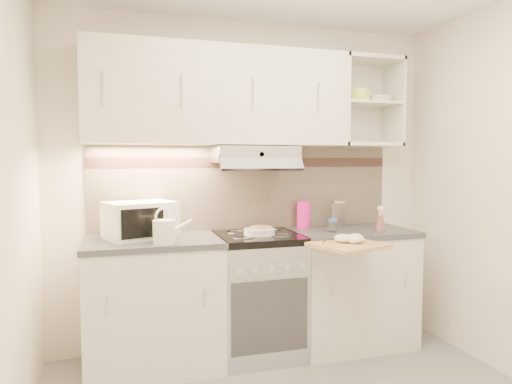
# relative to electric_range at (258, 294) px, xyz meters

# --- Properties ---
(room_shell) EXTENTS (3.04, 2.84, 2.52)m
(room_shell) POSITION_rel_electric_range_xyz_m (0.00, -0.73, 1.18)
(room_shell) COLOR white
(room_shell) RESTS_ON ground
(base_cabinet_left) EXTENTS (0.90, 0.60, 0.86)m
(base_cabinet_left) POSITION_rel_electric_range_xyz_m (-0.75, 0.00, -0.02)
(base_cabinet_left) COLOR silver
(base_cabinet_left) RESTS_ON ground
(worktop_left) EXTENTS (0.92, 0.62, 0.04)m
(worktop_left) POSITION_rel_electric_range_xyz_m (-0.75, 0.00, 0.43)
(worktop_left) COLOR #47474C
(worktop_left) RESTS_ON base_cabinet_left
(base_cabinet_right) EXTENTS (0.90, 0.60, 0.86)m
(base_cabinet_right) POSITION_rel_electric_range_xyz_m (0.75, 0.00, -0.02)
(base_cabinet_right) COLOR silver
(base_cabinet_right) RESTS_ON ground
(worktop_right) EXTENTS (0.92, 0.62, 0.04)m
(worktop_right) POSITION_rel_electric_range_xyz_m (0.75, 0.00, 0.43)
(worktop_right) COLOR #47474C
(worktop_right) RESTS_ON base_cabinet_right
(electric_range) EXTENTS (0.60, 0.60, 0.90)m
(electric_range) POSITION_rel_electric_range_xyz_m (0.00, 0.00, 0.00)
(electric_range) COLOR #B7B7BC
(electric_range) RESTS_ON ground
(microwave) EXTENTS (0.53, 0.46, 0.25)m
(microwave) POSITION_rel_electric_range_xyz_m (-0.83, 0.06, 0.58)
(microwave) COLOR white
(microwave) RESTS_ON worktop_left
(watering_can) EXTENTS (0.28, 0.16, 0.24)m
(watering_can) POSITION_rel_electric_range_xyz_m (-0.68, -0.21, 0.53)
(watering_can) COLOR silver
(watering_can) RESTS_ON worktop_left
(plate_stack) EXTENTS (0.23, 0.23, 0.05)m
(plate_stack) POSITION_rel_electric_range_xyz_m (0.00, -0.04, 0.47)
(plate_stack) COLOR white
(plate_stack) RESTS_ON electric_range
(bread_loaf) EXTENTS (0.16, 0.16, 0.04)m
(bread_loaf) POSITION_rel_electric_range_xyz_m (0.06, 0.10, 0.47)
(bread_loaf) COLOR #A86949
(bread_loaf) RESTS_ON electric_range
(pink_pitcher) EXTENTS (0.11, 0.11, 0.21)m
(pink_pitcher) POSITION_rel_electric_range_xyz_m (0.44, 0.20, 0.55)
(pink_pitcher) COLOR #FF18A5
(pink_pitcher) RESTS_ON worktop_right
(glass_jar) EXTENTS (0.11, 0.11, 0.22)m
(glass_jar) POSITION_rel_electric_range_xyz_m (0.73, 0.15, 0.56)
(glass_jar) COLOR silver
(glass_jar) RESTS_ON worktop_right
(spice_jar) EXTENTS (0.07, 0.07, 0.10)m
(spice_jar) POSITION_rel_electric_range_xyz_m (0.57, -0.06, 0.50)
(spice_jar) COLOR white
(spice_jar) RESTS_ON worktop_right
(spray_bottle) EXTENTS (0.08, 0.08, 0.21)m
(spray_bottle) POSITION_rel_electric_range_xyz_m (0.91, -0.17, 0.53)
(spray_bottle) COLOR pink
(spray_bottle) RESTS_ON worktop_right
(cutting_board) EXTENTS (0.54, 0.51, 0.02)m
(cutting_board) POSITION_rel_electric_range_xyz_m (0.50, -0.45, 0.42)
(cutting_board) COLOR tan
(cutting_board) RESTS_ON base_cabinet_right
(dish_towel) EXTENTS (0.28, 0.26, 0.06)m
(dish_towel) POSITION_rel_electric_range_xyz_m (0.55, -0.44, 0.46)
(dish_towel) COLOR white
(dish_towel) RESTS_ON cutting_board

